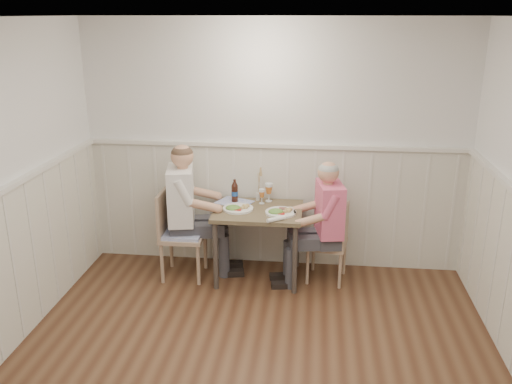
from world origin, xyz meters
TOP-DOWN VIEW (x-y plane):
  - room_shell at (0.00, 0.00)m, footprint 4.04×4.54m
  - wainscot at (0.00, 0.69)m, footprint 4.00×4.49m
  - dining_table at (-0.13, 1.84)m, footprint 0.88×0.70m
  - chair_right at (0.62, 1.87)m, footprint 0.44×0.44m
  - chair_left at (-0.95, 1.79)m, footprint 0.44×0.44m
  - man_in_pink at (0.54, 1.80)m, footprint 0.65×0.46m
  - diner_cream at (-0.87, 1.84)m, footprint 0.71×0.51m
  - plate_man at (0.10, 1.75)m, footprint 0.31×0.31m
  - plate_diner at (-0.34, 1.80)m, footprint 0.31×0.31m
  - beer_glass_a at (-0.04, 2.10)m, footprint 0.08×0.08m
  - beer_glass_b at (-0.11, 2.02)m, footprint 0.06×0.06m
  - beer_bottle at (-0.39, 2.04)m, footprint 0.07×0.07m
  - rolled_napkin at (0.08, 1.54)m, footprint 0.18×0.15m
  - grass_vase at (-0.16, 2.12)m, footprint 0.04×0.04m
  - gingham_mat at (-0.39, 2.02)m, footprint 0.42×0.39m

SIDE VIEW (x-z plane):
  - chair_right at x=0.62m, z-range 0.03..0.84m
  - chair_left at x=-0.95m, z-range 0.04..0.96m
  - man_in_pink at x=0.54m, z-range -0.10..1.19m
  - diner_cream at x=-0.87m, z-range -0.11..1.30m
  - dining_table at x=-0.13m, z-range 0.27..1.02m
  - wainscot at x=0.00m, z-range 0.02..1.36m
  - gingham_mat at x=-0.39m, z-range 0.75..0.76m
  - rolled_napkin at x=0.08m, z-range 0.75..0.79m
  - plate_diner at x=-0.34m, z-range 0.74..0.81m
  - plate_man at x=0.10m, z-range 0.74..0.81m
  - beer_glass_b at x=-0.11m, z-range 0.78..0.93m
  - beer_bottle at x=-0.39m, z-range 0.74..0.98m
  - beer_glass_a at x=-0.04m, z-range 0.78..0.98m
  - grass_vase at x=-0.16m, z-range 0.73..1.11m
  - room_shell at x=0.00m, z-range 0.22..2.82m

